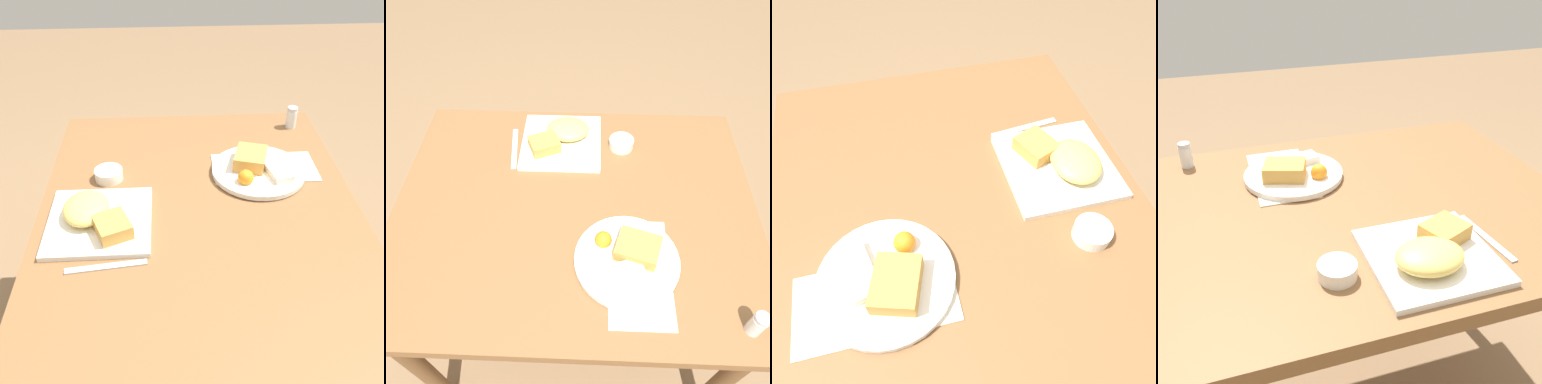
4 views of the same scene
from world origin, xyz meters
TOP-DOWN VIEW (x-y plane):
  - dining_table at (0.00, 0.00)m, footprint 1.02×0.83m
  - menu_card at (-0.17, 0.20)m, footprint 0.16×0.30m
  - plate_square_near at (0.05, -0.26)m, footprint 0.25×0.25m
  - plate_oval_far at (-0.14, 0.17)m, footprint 0.26×0.26m
  - sauce_ramekin at (-0.14, -0.24)m, footprint 0.08×0.08m
  - salt_shaker at (-0.41, 0.34)m, footprint 0.03×0.03m
  - butter_knife at (0.20, -0.22)m, footprint 0.04×0.18m

SIDE VIEW (x-z plane):
  - dining_table at x=0.00m, z-range 0.28..1.00m
  - menu_card at x=-0.17m, z-range 0.72..0.72m
  - butter_knife at x=0.20m, z-range 0.72..0.72m
  - sauce_ramekin at x=-0.14m, z-range 0.72..0.75m
  - plate_oval_far at x=-0.14m, z-range 0.71..0.77m
  - plate_square_near at x=0.05m, z-range 0.71..0.77m
  - salt_shaker at x=-0.41m, z-range 0.72..0.79m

